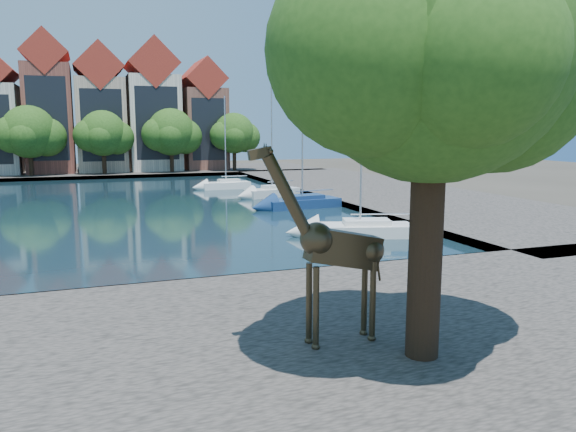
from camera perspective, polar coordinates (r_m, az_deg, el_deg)
name	(u,v)px	position (r m, az deg, el deg)	size (l,w,h in m)	color
ground	(94,301)	(21.04, -19.14, -8.13)	(160.00, 160.00, 0.00)	#38332B
water_basin	(89,208)	(44.56, -19.57, 0.78)	(38.00, 50.00, 0.08)	black
near_quay	(97,376)	(14.37, -18.79, -15.17)	(50.00, 14.00, 0.50)	#544E49
far_quay	(87,173)	(76.37, -19.73, 4.15)	(60.00, 16.00, 0.50)	#544E49
right_quay	(384,192)	(51.05, 9.72, 2.39)	(14.00, 52.00, 0.50)	#544E49
plane_tree	(438,53)	(13.59, 14.98, 15.70)	(8.32, 6.40, 10.62)	#332114
townhouse_center	(49,108)	(76.29, -23.11, 10.06)	(5.44, 9.18, 16.93)	brown
townhouse_east_inner	(101,114)	(76.19, -18.51, 9.84)	(5.94, 9.18, 15.79)	tan
townhouse_east_mid	(153,111)	(76.64, -13.59, 10.32)	(6.43, 9.18, 16.65)	beige
townhouse_east_end	(202,119)	(77.61, -8.72, 9.71)	(5.44, 9.18, 14.43)	brown
far_tree_mid_west	(30,134)	(70.90, -24.74, 7.61)	(7.80, 6.00, 8.00)	#332114
far_tree_mid_east	(104,135)	(70.69, -18.21, 7.84)	(7.02, 5.40, 7.52)	#332114
far_tree_east	(172,134)	(71.37, -11.72, 8.20)	(7.54, 5.80, 7.84)	#332114
far_tree_far_east	(235,135)	(72.93, -5.43, 8.23)	(6.76, 5.20, 7.36)	#332114
giraffe_statue	(334,248)	(14.24, 4.66, -3.27)	(3.55, 0.65, 5.08)	#3C301E
sailboat_right_a	(360,227)	(31.10, 7.34, -1.13)	(6.04, 3.59, 8.72)	silver
sailboat_right_b	(302,201)	(41.79, 1.45, 1.56)	(5.88, 2.63, 9.42)	navy
sailboat_right_c	(272,190)	(48.58, -1.64, 2.64)	(5.15, 3.02, 9.46)	silver
sailboat_right_d	(226,183)	(55.07, -6.32, 3.31)	(4.67, 1.74, 8.89)	white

